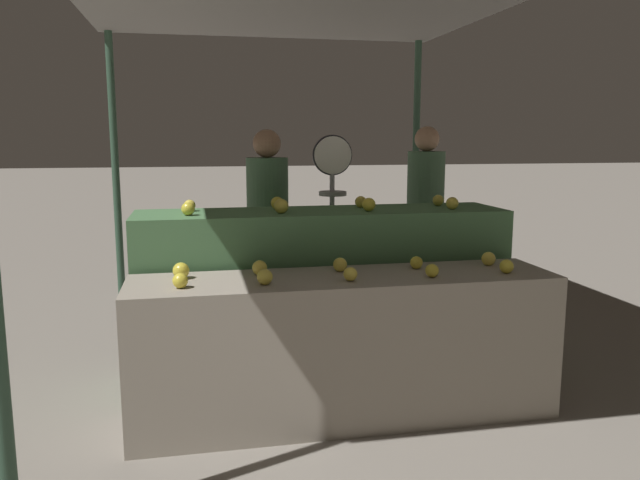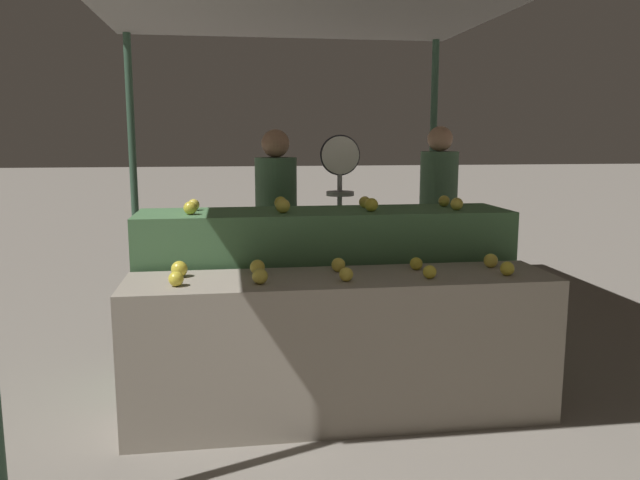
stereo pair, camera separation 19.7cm
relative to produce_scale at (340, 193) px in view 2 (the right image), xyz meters
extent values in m
plane|color=gray|center=(-0.21, -1.24, -1.12)|extent=(60.00, 60.00, 0.00)
cylinder|color=#33513D|center=(-1.70, 1.79, 0.12)|extent=(0.07, 0.07, 2.48)
cylinder|color=#33513D|center=(1.29, 1.79, 0.12)|extent=(0.07, 0.07, 2.48)
cube|color=gray|center=(-0.21, -1.24, -0.73)|extent=(2.29, 0.55, 0.79)
cube|color=#4C7A4C|center=(-0.21, -0.64, -0.59)|extent=(2.29, 0.55, 1.07)
sphere|color=gold|center=(-1.07, -1.33, -0.30)|extent=(0.08, 0.08, 0.08)
sphere|color=gold|center=(-0.65, -1.35, -0.29)|extent=(0.08, 0.08, 0.08)
sphere|color=yellow|center=(-0.21, -1.35, -0.30)|extent=(0.07, 0.07, 0.07)
sphere|color=gold|center=(0.24, -1.35, -0.30)|extent=(0.07, 0.07, 0.07)
sphere|color=gold|center=(0.67, -1.34, -0.30)|extent=(0.08, 0.08, 0.08)
sphere|color=gold|center=(-1.06, -1.12, -0.29)|extent=(0.09, 0.09, 0.09)
sphere|color=yellow|center=(-0.65, -1.12, -0.29)|extent=(0.08, 0.08, 0.08)
sphere|color=yellow|center=(-0.21, -1.12, -0.30)|extent=(0.08, 0.08, 0.08)
sphere|color=gold|center=(0.23, -1.13, -0.30)|extent=(0.07, 0.07, 0.07)
sphere|color=yellow|center=(0.67, -1.13, -0.29)|extent=(0.08, 0.08, 0.08)
sphere|color=gold|center=(-1.02, -0.73, -0.01)|extent=(0.08, 0.08, 0.08)
sphere|color=gold|center=(-0.48, -0.74, -0.01)|extent=(0.09, 0.09, 0.09)
sphere|color=gold|center=(0.06, -0.74, -0.01)|extent=(0.08, 0.08, 0.08)
sphere|color=yellow|center=(0.60, -0.75, -0.01)|extent=(0.08, 0.08, 0.08)
sphere|color=yellow|center=(-1.01, -0.52, -0.01)|extent=(0.07, 0.07, 0.07)
sphere|color=gold|center=(-0.47, -0.53, -0.01)|extent=(0.08, 0.08, 0.08)
sphere|color=yellow|center=(0.07, -0.54, -0.01)|extent=(0.08, 0.08, 0.08)
sphere|color=gold|center=(0.59, -0.54, -0.01)|extent=(0.07, 0.07, 0.07)
cylinder|color=#99999E|center=(0.00, 0.01, -0.41)|extent=(0.04, 0.04, 1.42)
cylinder|color=black|center=(0.00, 0.01, 0.27)|extent=(0.29, 0.01, 0.29)
cylinder|color=silver|center=(0.00, -0.01, 0.27)|extent=(0.27, 0.02, 0.27)
cylinder|color=#99999E|center=(0.00, -0.01, 0.07)|extent=(0.01, 0.01, 0.14)
cylinder|color=#99999E|center=(0.00, -0.01, 0.00)|extent=(0.20, 0.20, 0.03)
cube|color=#2D2D38|center=(-0.45, 0.23, -0.76)|extent=(0.27, 0.23, 0.73)
cylinder|color=#476B4C|center=(-0.45, 0.23, -0.07)|extent=(0.42, 0.42, 0.64)
sphere|color=#936B51|center=(-0.45, 0.23, 0.35)|extent=(0.21, 0.21, 0.21)
cube|color=#2D2D38|center=(0.98, 0.69, -0.75)|extent=(0.26, 0.18, 0.75)
cylinder|color=#476B4C|center=(0.98, 0.69, -0.05)|extent=(0.36, 0.36, 0.65)
sphere|color=tan|center=(0.98, 0.69, 0.38)|extent=(0.21, 0.21, 0.21)
camera|label=1|loc=(-0.99, -4.40, 0.40)|focal=35.00mm
camera|label=2|loc=(-0.80, -4.43, 0.40)|focal=35.00mm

